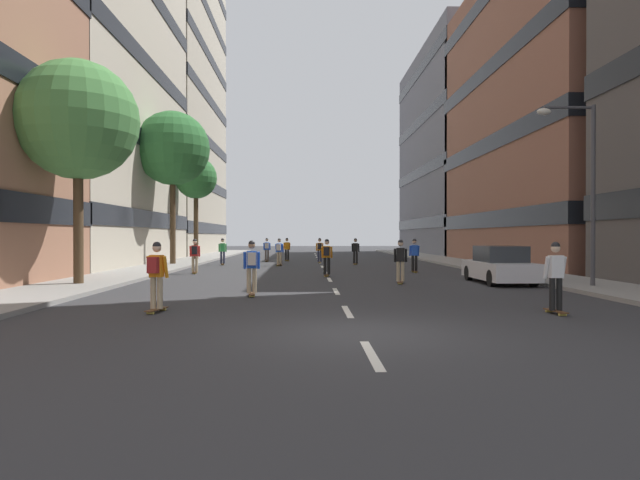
# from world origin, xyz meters

# --- Properties ---
(ground_plane) EXTENTS (139.93, 139.93, 0.00)m
(ground_plane) POSITION_xyz_m (0.00, 23.32, 0.00)
(ground_plane) COLOR #333335
(sidewalk_left) EXTENTS (3.20, 64.13, 0.14)m
(sidewalk_left) POSITION_xyz_m (-9.62, 26.24, 0.07)
(sidewalk_left) COLOR gray
(sidewalk_left) RESTS_ON ground_plane
(sidewalk_right) EXTENTS (3.20, 64.13, 0.14)m
(sidewalk_right) POSITION_xyz_m (9.62, 26.24, 0.07)
(sidewalk_right) COLOR gray
(sidewalk_right) RESTS_ON ground_plane
(lane_markings) EXTENTS (0.16, 52.20, 0.01)m
(lane_markings) POSITION_xyz_m (0.00, 23.00, 0.00)
(lane_markings) COLOR silver
(lane_markings) RESTS_ON ground_plane
(building_left_mid) EXTENTS (17.04, 20.75, 25.11)m
(building_left_mid) POSITION_xyz_m (-19.68, 25.36, 12.65)
(building_left_mid) COLOR #BCB29E
(building_left_mid) RESTS_ON ground_plane
(building_left_far) EXTENTS (17.04, 22.79, 31.89)m
(building_left_far) POSITION_xyz_m (-19.68, 47.52, 16.03)
(building_left_far) COLOR #B2A893
(building_left_far) RESTS_ON ground_plane
(building_right_mid) EXTENTS (17.04, 22.49, 20.17)m
(building_right_mid) POSITION_xyz_m (19.68, 25.36, 10.17)
(building_right_mid) COLOR brown
(building_right_mid) RESTS_ON ground_plane
(building_right_far) EXTENTS (17.04, 23.53, 21.82)m
(building_right_far) POSITION_xyz_m (19.68, 47.52, 11.00)
(building_right_far) COLOR slate
(building_right_far) RESTS_ON ground_plane
(parked_car_near) EXTENTS (1.82, 4.40, 1.52)m
(parked_car_near) POSITION_xyz_m (6.82, 11.03, 0.70)
(parked_car_near) COLOR silver
(parked_car_near) RESTS_ON ground_plane
(street_tree_near) EXTENTS (4.47, 4.47, 8.39)m
(street_tree_near) POSITION_xyz_m (-9.62, 9.91, 6.26)
(street_tree_near) COLOR #4C3823
(street_tree_near) RESTS_ON sidewalk_left
(street_tree_mid) EXTENTS (4.75, 4.75, 9.82)m
(street_tree_mid) POSITION_xyz_m (-9.62, 24.41, 7.55)
(street_tree_mid) COLOR #4C3823
(street_tree_mid) RESTS_ON sidewalk_left
(street_tree_far) EXTENTS (3.27, 3.27, 7.98)m
(street_tree_far) POSITION_xyz_m (-9.62, 31.83, 6.41)
(street_tree_far) COLOR #4C3823
(street_tree_far) RESTS_ON sidewalk_left
(streetlamp_right) EXTENTS (2.13, 0.30, 6.50)m
(streetlamp_right) POSITION_xyz_m (8.93, 8.49, 4.14)
(streetlamp_right) COLOR #3F3F44
(streetlamp_right) RESTS_ON sidewalk_right
(skater_0) EXTENTS (0.55, 0.92, 1.78)m
(skater_0) POSITION_xyz_m (-0.04, 14.95, 1.02)
(skater_0) COLOR brown
(skater_0) RESTS_ON ground_plane
(skater_1) EXTENTS (0.53, 0.90, 1.78)m
(skater_1) POSITION_xyz_m (4.68, 17.58, 0.98)
(skater_1) COLOR brown
(skater_1) RESTS_ON ground_plane
(skater_2) EXTENTS (0.57, 0.92, 1.78)m
(skater_2) POSITION_xyz_m (2.31, 25.52, 0.98)
(skater_2) COLOR brown
(skater_2) RESTS_ON ground_plane
(skater_3) EXTENTS (0.54, 0.91, 1.78)m
(skater_3) POSITION_xyz_m (5.08, 2.42, 0.98)
(skater_3) COLOR brown
(skater_3) RESTS_ON ground_plane
(skater_4) EXTENTS (0.53, 0.90, 1.78)m
(skater_4) POSITION_xyz_m (-0.04, 27.74, 1.02)
(skater_4) COLOR brown
(skater_4) RESTS_ON ground_plane
(skater_5) EXTENTS (0.57, 0.92, 1.78)m
(skater_5) POSITION_xyz_m (-4.81, 2.96, 1.02)
(skater_5) COLOR brown
(skater_5) RESTS_ON ground_plane
(skater_6) EXTENTS (0.55, 0.92, 1.78)m
(skater_6) POSITION_xyz_m (-6.70, 16.99, 1.02)
(skater_6) COLOR brown
(skater_6) RESTS_ON ground_plane
(skater_7) EXTENTS (0.53, 0.90, 1.78)m
(skater_7) POSITION_xyz_m (-3.94, 29.79, 1.02)
(skater_7) COLOR brown
(skater_7) RESTS_ON ground_plane
(skater_8) EXTENTS (0.56, 0.92, 1.78)m
(skater_8) POSITION_xyz_m (-6.54, 25.20, 0.98)
(skater_8) COLOR brown
(skater_8) RESTS_ON ground_plane
(skater_9) EXTENTS (0.55, 0.92, 1.78)m
(skater_9) POSITION_xyz_m (-2.78, 6.57, 1.02)
(skater_9) COLOR brown
(skater_9) RESTS_ON ground_plane
(skater_10) EXTENTS (0.57, 0.92, 1.78)m
(skater_10) POSITION_xyz_m (-2.47, 30.74, 0.98)
(skater_10) COLOR brown
(skater_10) RESTS_ON ground_plane
(skater_11) EXTENTS (0.57, 0.92, 1.78)m
(skater_11) POSITION_xyz_m (2.77, 10.94, 0.98)
(skater_11) COLOR brown
(skater_11) RESTS_ON ground_plane
(skater_12) EXTENTS (0.57, 0.92, 1.78)m
(skater_12) POSITION_xyz_m (-2.74, 24.06, 1.02)
(skater_12) COLOR brown
(skater_12) RESTS_ON ground_plane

